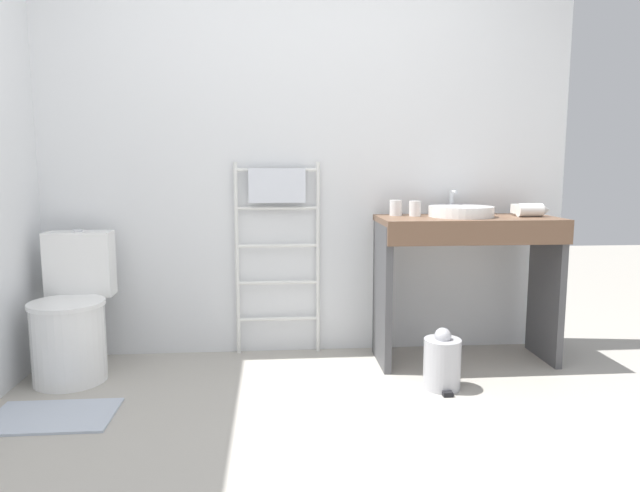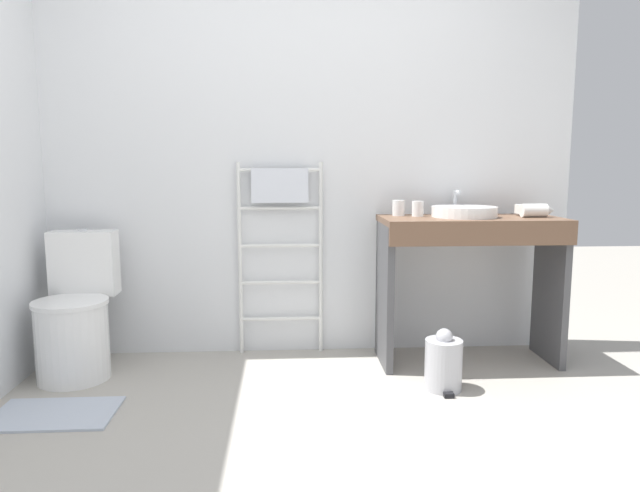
% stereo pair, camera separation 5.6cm
% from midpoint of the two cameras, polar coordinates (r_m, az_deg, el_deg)
% --- Properties ---
extents(ground_plane, '(12.00, 12.00, 0.00)m').
position_cam_midpoint_polar(ground_plane, '(2.27, 0.60, -22.70)').
color(ground_plane, '#A8A399').
extents(wall_back, '(3.33, 0.12, 2.65)m').
position_cam_midpoint_polar(wall_back, '(3.56, -1.24, 10.65)').
color(wall_back, silver).
rests_on(wall_back, ground_plane).
extents(toilet, '(0.40, 0.52, 0.80)m').
position_cam_midpoint_polar(toilet, '(3.43, -22.84, -6.86)').
color(toilet, white).
rests_on(toilet, ground_plane).
extents(towel_radiator, '(0.52, 0.06, 1.18)m').
position_cam_midpoint_polar(towel_radiator, '(3.46, -3.55, 2.75)').
color(towel_radiator, white).
rests_on(towel_radiator, ground_plane).
extents(vanity_counter, '(1.03, 0.47, 0.86)m').
position_cam_midpoint_polar(vanity_counter, '(3.44, 15.21, -1.72)').
color(vanity_counter, brown).
rests_on(vanity_counter, ground_plane).
extents(sink_basin, '(0.38, 0.38, 0.06)m').
position_cam_midpoint_polar(sink_basin, '(3.42, 14.68, 3.37)').
color(sink_basin, white).
rests_on(sink_basin, vanity_counter).
extents(faucet, '(0.02, 0.10, 0.15)m').
position_cam_midpoint_polar(faucet, '(3.58, 13.85, 4.61)').
color(faucet, silver).
rests_on(faucet, vanity_counter).
extents(cup_near_wall, '(0.07, 0.07, 0.09)m').
position_cam_midpoint_polar(cup_near_wall, '(3.43, 8.33, 3.78)').
color(cup_near_wall, white).
rests_on(cup_near_wall, vanity_counter).
extents(cup_near_edge, '(0.07, 0.07, 0.09)m').
position_cam_midpoint_polar(cup_near_edge, '(3.40, 10.21, 3.69)').
color(cup_near_edge, white).
rests_on(cup_near_edge, vanity_counter).
extents(hair_dryer, '(0.19, 0.18, 0.08)m').
position_cam_midpoint_polar(hair_dryer, '(3.54, 21.04, 3.36)').
color(hair_dryer, white).
rests_on(hair_dryer, vanity_counter).
extents(trash_bin, '(0.19, 0.23, 0.33)m').
position_cam_midpoint_polar(trash_bin, '(3.10, 12.76, -11.34)').
color(trash_bin, '#B7B7BC').
rests_on(trash_bin, ground_plane).
extents(bath_mat, '(0.56, 0.36, 0.01)m').
position_cam_midpoint_polar(bath_mat, '(3.04, -24.52, -15.04)').
color(bath_mat, '#B2BCCC').
rests_on(bath_mat, ground_plane).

